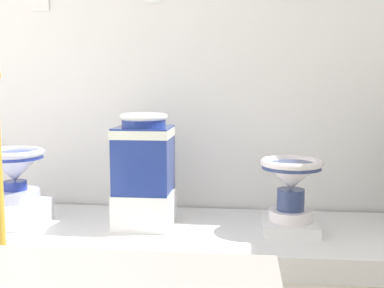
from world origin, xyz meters
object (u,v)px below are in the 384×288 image
object	(u,v)px
antique_toilet_tall_cobalt	(291,179)
plinth_block_tall_cobalt	(290,226)
plinth_block_central_ornate	(17,213)
info_placard_first	(40,0)
antique_toilet_rightmost	(144,151)
stanchion_post_near_left	(1,245)
antique_toilet_central_ornate	(14,168)
plinth_block_rightmost	(145,208)

from	to	relation	value
antique_toilet_tall_cobalt	plinth_block_tall_cobalt	bearing A→B (deg)	45.00
plinth_block_central_ornate	info_placard_first	size ratio (longest dim) A/B	2.36
antique_toilet_rightmost	info_placard_first	distance (m)	1.31
info_placard_first	stanchion_post_near_left	world-z (taller)	info_placard_first
plinth_block_central_ornate	antique_toilet_central_ornate	world-z (taller)	antique_toilet_central_ornate
antique_toilet_rightmost	info_placard_first	xyz separation A→B (m)	(-0.79, 0.45, 0.95)
antique_toilet_central_ornate	stanchion_post_near_left	size ratio (longest dim) A/B	0.35
antique_toilet_rightmost	antique_toilet_tall_cobalt	distance (m)	0.86
plinth_block_tall_cobalt	stanchion_post_near_left	xyz separation A→B (m)	(-1.24, -0.93, 0.16)
antique_toilet_rightmost	plinth_block_tall_cobalt	size ratio (longest dim) A/B	1.35
plinth_block_tall_cobalt	plinth_block_rightmost	bearing A→B (deg)	178.79
plinth_block_central_ornate	plinth_block_tall_cobalt	distance (m)	1.61
plinth_block_rightmost	stanchion_post_near_left	bearing A→B (deg)	-112.50
plinth_block_central_ornate	antique_toilet_rightmost	bearing A→B (deg)	4.87
plinth_block_rightmost	antique_toilet_rightmost	bearing A→B (deg)	90.00
plinth_block_central_ornate	antique_toilet_central_ornate	bearing A→B (deg)	180.00
plinth_block_rightmost	antique_toilet_central_ornate	bearing A→B (deg)	-175.13
plinth_block_rightmost	antique_toilet_rightmost	world-z (taller)	antique_toilet_rightmost
antique_toilet_central_ornate	plinth_block_rightmost	xyz separation A→B (m)	(0.77, 0.07, -0.24)
info_placard_first	stanchion_post_near_left	xyz separation A→B (m)	(0.40, -1.39, -1.20)
antique_toilet_central_ornate	antique_toilet_rightmost	distance (m)	0.77
info_placard_first	plinth_block_tall_cobalt	bearing A→B (deg)	-15.83
antique_toilet_tall_cobalt	info_placard_first	world-z (taller)	info_placard_first
plinth_block_tall_cobalt	info_placard_first	size ratio (longest dim) A/B	2.36
plinth_block_central_ornate	plinth_block_rightmost	distance (m)	0.77
plinth_block_rightmost	stanchion_post_near_left	xyz separation A→B (m)	(-0.39, -0.95, 0.09)
antique_toilet_central_ornate	plinth_block_rightmost	size ratio (longest dim) A/B	1.06
antique_toilet_central_ornate	plinth_block_tall_cobalt	bearing A→B (deg)	1.68
antique_toilet_central_ornate	antique_toilet_tall_cobalt	xyz separation A→B (m)	(1.61, 0.05, -0.04)
plinth_block_central_ornate	plinth_block_tall_cobalt	xyz separation A→B (m)	(1.61, 0.05, -0.04)
plinth_block_tall_cobalt	antique_toilet_tall_cobalt	xyz separation A→B (m)	(-0.00, -0.00, 0.27)
info_placard_first	stanchion_post_near_left	bearing A→B (deg)	-74.15
antique_toilet_rightmost	info_placard_first	bearing A→B (deg)	150.50
plinth_block_central_ornate	info_placard_first	xyz separation A→B (m)	(-0.02, 0.51, 1.32)
plinth_block_central_ornate	stanchion_post_near_left	bearing A→B (deg)	-67.07
antique_toilet_central_ornate	plinth_block_tall_cobalt	distance (m)	1.64
plinth_block_tall_cobalt	stanchion_post_near_left	world-z (taller)	stanchion_post_near_left
antique_toilet_central_ornate	info_placard_first	xyz separation A→B (m)	(-0.02, 0.51, 1.05)
stanchion_post_near_left	plinth_block_rightmost	bearing A→B (deg)	67.50
antique_toilet_tall_cobalt	stanchion_post_near_left	size ratio (longest dim) A/B	0.34
antique_toilet_tall_cobalt	info_placard_first	size ratio (longest dim) A/B	2.46
plinth_block_tall_cobalt	stanchion_post_near_left	distance (m)	1.56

